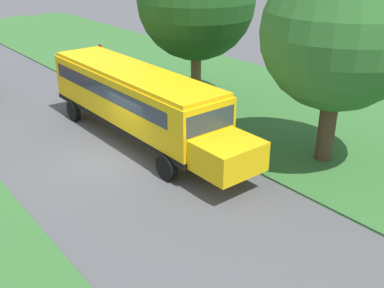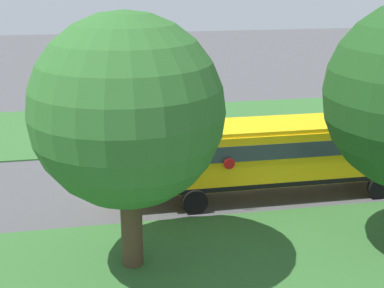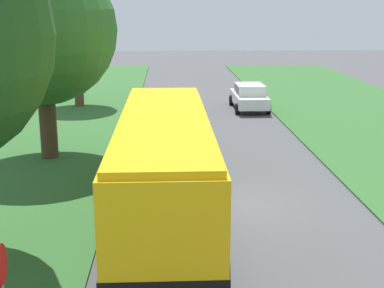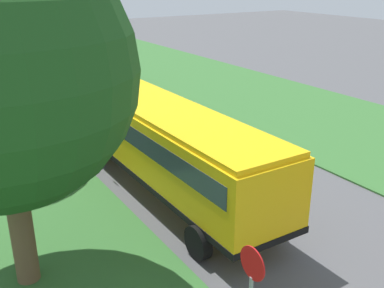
% 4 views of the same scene
% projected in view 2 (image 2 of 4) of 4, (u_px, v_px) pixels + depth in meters
% --- Properties ---
extents(ground_plane, '(120.00, 120.00, 0.00)m').
position_uv_depth(ground_plane, '(239.00, 176.00, 24.86)').
color(ground_plane, '#4C4C4F').
extents(grass_far_side, '(10.00, 80.00, 0.07)m').
position_uv_depth(grass_far_side, '(200.00, 123.00, 33.25)').
color(grass_far_side, '#33662D').
rests_on(grass_far_side, ground).
extents(school_bus, '(2.84, 12.42, 3.16)m').
position_uv_depth(school_bus, '(281.00, 151.00, 22.37)').
color(school_bus, yellow).
rests_on(school_bus, ground).
extents(oak_tree_roadside_mid, '(5.84, 5.84, 8.12)m').
position_uv_depth(oak_tree_roadside_mid, '(127.00, 109.00, 15.83)').
color(oak_tree_roadside_mid, '#4C3826').
rests_on(oak_tree_roadside_mid, ground).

